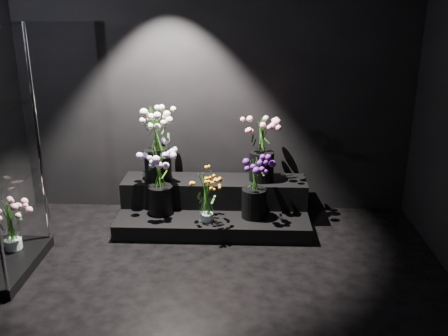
{
  "coord_description": "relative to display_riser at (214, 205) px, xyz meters",
  "views": [
    {
      "loc": [
        0.29,
        -2.99,
        2.17
      ],
      "look_at": [
        0.12,
        1.2,
        0.72
      ],
      "focal_mm": 40.0,
      "sensor_mm": 36.0,
      "label": 1
    }
  ],
  "objects": [
    {
      "name": "wall_back",
      "position": [
        -0.0,
        0.37,
        1.23
      ],
      "size": [
        4.0,
        0.0,
        4.0
      ],
      "primitive_type": "plane",
      "rotation": [
        1.57,
        0.0,
        0.0
      ],
      "color": "black",
      "rests_on": "floor"
    },
    {
      "name": "wall_front",
      "position": [
        -0.0,
        -3.63,
        1.23
      ],
      "size": [
        4.0,
        0.0,
        4.0
      ],
      "primitive_type": "plane",
      "rotation": [
        -1.57,
        0.0,
        0.0
      ],
      "color": "black",
      "rests_on": "floor"
    },
    {
      "name": "bouquet_orange_bells",
      "position": [
        -0.05,
        -0.33,
        0.24
      ],
      "size": [
        0.31,
        0.31,
        0.49
      ],
      "rotation": [
        0.0,
        0.0,
        0.29
      ],
      "color": "white",
      "rests_on": "display_riser"
    },
    {
      "name": "display_riser",
      "position": [
        0.0,
        0.0,
        0.0
      ],
      "size": [
        1.86,
        0.83,
        0.41
      ],
      "color": "black",
      "rests_on": "floor"
    },
    {
      "name": "floor",
      "position": [
        -0.0,
        -1.63,
        -0.17
      ],
      "size": [
        4.0,
        4.0,
        0.0
      ],
      "primitive_type": "plane",
      "color": "black",
      "rests_on": "ground"
    },
    {
      "name": "bouquet_lilac",
      "position": [
        -0.51,
        -0.17,
        0.37
      ],
      "size": [
        0.47,
        0.47,
        0.69
      ],
      "rotation": [
        0.0,
        0.0,
        0.43
      ],
      "color": "black",
      "rests_on": "display_riser"
    },
    {
      "name": "bouquet_cream_roses",
      "position": [
        -0.57,
        0.08,
        0.67
      ],
      "size": [
        0.46,
        0.46,
        0.74
      ],
      "rotation": [
        0.0,
        0.0,
        -0.12
      ],
      "color": "black",
      "rests_on": "display_riser"
    },
    {
      "name": "bouquet_purple",
      "position": [
        0.4,
        -0.22,
        0.32
      ],
      "size": [
        0.34,
        0.34,
        0.59
      ],
      "rotation": [
        0.0,
        0.0,
        0.06
      ],
      "color": "black",
      "rests_on": "display_riser"
    },
    {
      "name": "bouquet_pink_roses",
      "position": [
        0.47,
        0.1,
        0.61
      ],
      "size": [
        0.45,
        0.45,
        0.64
      ],
      "rotation": [
        0.0,
        0.0,
        0.31
      ],
      "color": "black",
      "rests_on": "display_riser"
    },
    {
      "name": "bouquet_case_base_pink",
      "position": [
        -1.7,
        -0.83,
        0.16
      ],
      "size": [
        0.42,
        0.42,
        0.46
      ],
      "rotation": [
        0.0,
        0.0,
        0.41
      ],
      "color": "white",
      "rests_on": "display_case"
    }
  ]
}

